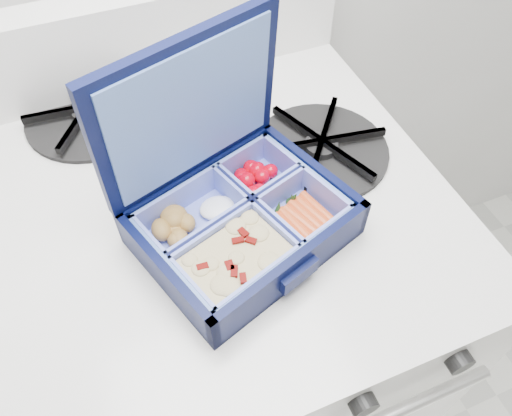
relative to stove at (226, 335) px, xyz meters
name	(u,v)px	position (x,y,z in m)	size (l,w,h in m)	color
stove	(226,335)	(0.00, 0.00, 0.00)	(0.58, 0.58, 0.87)	white
bento_box	(243,223)	(0.01, -0.08, 0.46)	(0.23, 0.18, 0.05)	black
burner_grate	(321,145)	(0.16, 0.01, 0.45)	(0.18, 0.18, 0.03)	black
burner_grate_rear	(89,112)	(-0.11, 0.20, 0.45)	(0.18, 0.18, 0.02)	black
fork	(249,143)	(0.08, 0.06, 0.44)	(0.02, 0.18, 0.01)	silver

